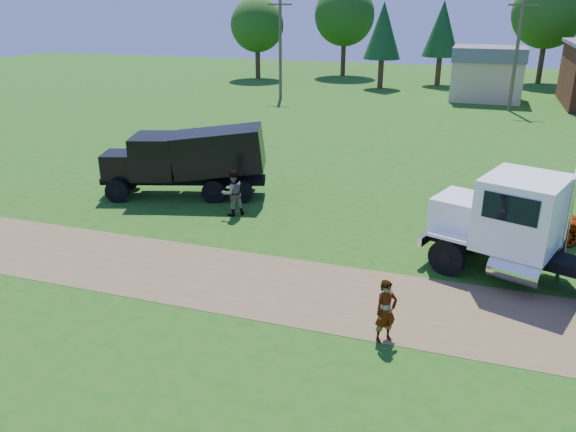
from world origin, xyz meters
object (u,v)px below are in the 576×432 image
(black_dump_truck, at_px, (190,158))
(spectator_a, at_px, (386,311))
(white_semi_tractor, at_px, (522,228))
(orange_pickup, at_px, (510,218))

(black_dump_truck, distance_m, spectator_a, 13.92)
(white_semi_tractor, bearing_deg, spectator_a, -104.81)
(black_dump_truck, bearing_deg, orange_pickup, -20.05)
(white_semi_tractor, xyz_separation_m, orange_pickup, (-0.12, 3.50, -0.93))
(orange_pickup, bearing_deg, white_semi_tractor, 157.55)
(orange_pickup, xyz_separation_m, spectator_a, (-3.33, -8.53, 0.09))
(white_semi_tractor, xyz_separation_m, black_dump_truck, (-13.93, 4.09, 0.08))
(white_semi_tractor, relative_size, orange_pickup, 1.49)
(white_semi_tractor, distance_m, spectator_a, 6.16)
(spectator_a, bearing_deg, orange_pickup, 25.80)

